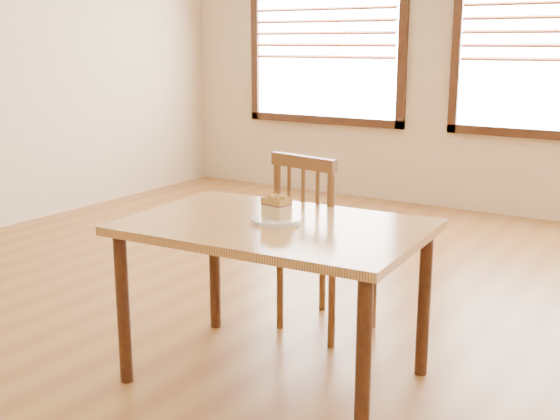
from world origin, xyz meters
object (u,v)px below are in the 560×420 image
Objects in this scene: cafe_table_main at (275,242)px; cake_slice at (276,206)px; plate at (276,220)px; cafe_chair_main at (322,242)px.

cake_slice reaches higher than cafe_table_main.
cafe_table_main is 0.10m from plate.
cafe_chair_main is 0.68m from cake_slice.
plate is at bearing 109.29° from cafe_chair_main.
cafe_chair_main is 4.41× the size of plate.
cafe_chair_main is 0.65m from plate.
cafe_chair_main reaches higher than plate.
plate is 1.74× the size of cake_slice.
cafe_table_main is 1.38× the size of cafe_chair_main.
plate is (0.09, -0.59, 0.26)m from cafe_chair_main.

